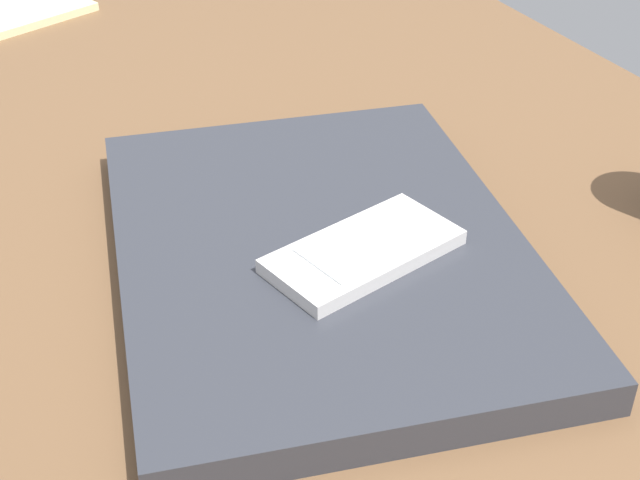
# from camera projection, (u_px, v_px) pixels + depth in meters

# --- Properties ---
(desk_surface) EXTENTS (1.20, 0.80, 0.03)m
(desk_surface) POSITION_uv_depth(u_px,v_px,m) (255.00, 243.00, 0.61)
(desk_surface) COLOR brown
(desk_surface) RESTS_ON ground
(laptop_closed) EXTENTS (0.37, 0.31, 0.02)m
(laptop_closed) POSITION_uv_depth(u_px,v_px,m) (320.00, 252.00, 0.56)
(laptop_closed) COLOR #33353D
(laptop_closed) RESTS_ON desk_surface
(cell_phone_on_laptop) EXTENTS (0.08, 0.13, 0.01)m
(cell_phone_on_laptop) POSITION_uv_depth(u_px,v_px,m) (363.00, 251.00, 0.53)
(cell_phone_on_laptop) COLOR silver
(cell_phone_on_laptop) RESTS_ON laptop_closed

